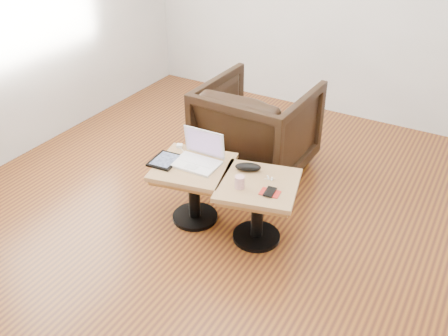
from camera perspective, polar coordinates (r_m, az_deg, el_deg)
The scene contains 11 objects.
room_shell at distance 2.83m, azimuth 3.18°, elevation 13.82°, with size 4.52×4.52×2.71m.
side_table_left at distance 3.46m, azimuth -3.49°, elevation -1.24°, with size 0.59×0.59×0.45m.
side_table_right at distance 3.27m, azimuth 3.91°, elevation -3.36°, with size 0.61×0.61×0.45m.
laptop at distance 3.40m, azimuth -2.91°, elevation 1.29°, with size 0.31×0.25×0.22m.
tablet at distance 3.45m, azimuth -6.75°, elevation 0.86°, with size 0.20×0.24×0.02m.
charging_adapter at distance 3.61m, azimuth -5.12°, elevation 2.55°, with size 0.04×0.04×0.02m, color white.
glasses_case at distance 3.32m, azimuth 2.77°, elevation 0.13°, with size 0.17×0.08×0.05m, color black.
striped_cup at distance 3.14m, azimuth 1.80°, elevation -1.61°, with size 0.06×0.06×0.08m, color #C05666.
earbuds_tangle at distance 3.25m, azimuth 5.26°, elevation -1.16°, with size 0.07×0.04×0.01m.
phone_on_sleeve at distance 3.11m, azimuth 5.27°, elevation -2.78°, with size 0.13×0.12×0.02m.
armchair at distance 4.04m, azimuth 3.79°, elevation 4.58°, with size 0.82×0.84×0.76m, color black.
Camera 1 is at (1.22, -2.40, 2.21)m, focal length 40.00 mm.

